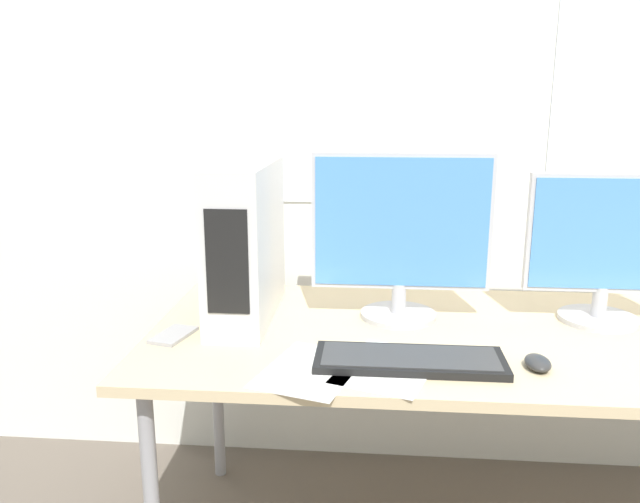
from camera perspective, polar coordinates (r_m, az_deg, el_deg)
wall_back at (r=2.27m, az=15.48°, el=13.20°), size 8.00×0.07×2.70m
desk at (r=1.86m, az=17.12°, el=-8.50°), size 2.05×0.83×0.71m
pc_tower at (r=1.85m, az=-6.81°, el=0.89°), size 0.16×0.48×0.46m
monitor_main at (r=1.84m, az=7.40°, el=1.60°), size 0.52×0.23×0.49m
monitor_right_near at (r=1.98m, az=24.66°, el=0.32°), size 0.45×0.23×0.44m
keyboard at (r=1.59m, az=8.19°, el=-9.79°), size 0.47×0.17×0.02m
mouse at (r=1.64m, az=19.28°, el=-9.57°), size 0.06×0.10×0.03m
cell_phone at (r=1.79m, az=-13.25°, el=-7.45°), size 0.11×0.16×0.01m
paper_sheet_left at (r=1.57m, az=6.24°, el=-10.43°), size 0.30×0.35×0.00m
paper_sheet_front at (r=1.55m, az=-0.84°, el=-10.73°), size 0.29×0.34×0.00m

